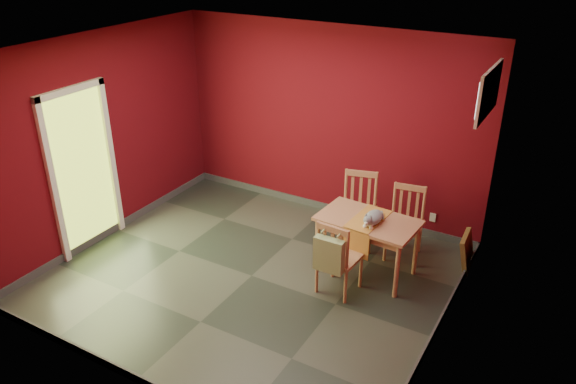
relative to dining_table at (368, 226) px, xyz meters
The scene contains 13 objects.
ground 1.53m from the dining_table, 145.67° to the right, with size 4.50×4.50×0.00m, color #2D342D.
room_shell 1.51m from the dining_table, 145.67° to the right, with size 4.50×4.50×4.50m.
doorway 3.61m from the dining_table, 160.69° to the right, with size 0.06×1.01×2.13m.
window 2.04m from the dining_table, 11.39° to the left, with size 0.05×0.90×0.50m.
outlet_plate 1.33m from the dining_table, 69.36° to the left, with size 0.08×0.01×0.12m, color silver.
dining_table is the anchor object (origin of this frame).
table_runner 0.12m from the dining_table, 90.00° to the right, with size 0.37×0.69×0.34m.
chair_far_left 0.70m from the dining_table, 122.37° to the left, with size 0.56×0.56×0.98m.
chair_far_right 0.67m from the dining_table, 65.72° to the left, with size 0.49×0.49×0.93m.
chair_near 0.58m from the dining_table, 102.61° to the right, with size 0.46×0.46×0.93m.
tote_bag 0.78m from the dining_table, 99.75° to the right, with size 0.34×0.20×0.47m.
cat 0.21m from the dining_table, 34.52° to the right, with size 0.21×0.39×0.20m, color slate, non-canonical shape.
picture_frame 1.32m from the dining_table, 33.70° to the left, with size 0.17×0.46×0.45m.
Camera 1 is at (3.20, -4.69, 3.89)m, focal length 35.00 mm.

